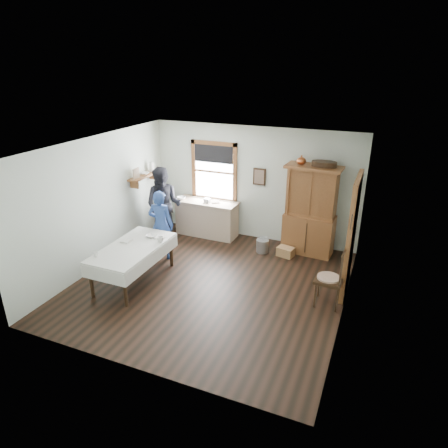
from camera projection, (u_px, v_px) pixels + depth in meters
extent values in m
cube|color=black|center=(210.00, 284.00, 7.79)|extent=(5.00, 5.00, 0.01)
cube|color=silver|center=(208.00, 147.00, 6.77)|extent=(5.00, 5.00, 0.01)
cube|color=beige|center=(253.00, 184.00, 9.41)|extent=(5.00, 0.01, 2.70)
cube|color=beige|center=(129.00, 287.00, 5.15)|extent=(5.00, 0.01, 2.70)
cube|color=beige|center=(99.00, 203.00, 8.17)|extent=(0.01, 5.00, 2.70)
cube|color=beige|center=(351.00, 243.00, 6.39)|extent=(0.01, 5.00, 2.70)
cube|color=white|center=(214.00, 172.00, 9.68)|extent=(1.00, 0.02, 1.30)
cube|color=brown|center=(214.00, 143.00, 9.39)|extent=(1.18, 0.06, 0.09)
cube|color=brown|center=(214.00, 199.00, 9.92)|extent=(1.18, 0.06, 0.09)
cube|color=brown|center=(194.00, 170.00, 9.85)|extent=(0.09, 0.06, 1.48)
cube|color=brown|center=(235.00, 174.00, 9.46)|extent=(0.09, 0.06, 1.48)
cube|color=black|center=(213.00, 154.00, 9.47)|extent=(0.98, 0.03, 0.42)
cube|color=#463C32|center=(353.00, 239.00, 7.24)|extent=(0.03, 0.90, 2.10)
cube|color=brown|center=(348.00, 250.00, 6.82)|extent=(0.08, 0.12, 2.10)
cube|color=brown|center=(354.00, 229.00, 7.69)|extent=(0.08, 0.12, 2.10)
cube|color=brown|center=(359.00, 180.00, 6.83)|extent=(0.08, 1.14, 0.12)
cube|color=brown|center=(144.00, 176.00, 9.33)|extent=(0.24, 1.00, 0.04)
cube|color=brown|center=(134.00, 184.00, 9.03)|extent=(0.22, 0.03, 0.18)
cube|color=brown|center=(153.00, 176.00, 9.71)|extent=(0.22, 0.03, 0.18)
cube|color=tan|center=(136.00, 174.00, 9.02)|extent=(0.03, 0.22, 0.24)
cylinder|color=white|center=(152.00, 167.00, 9.58)|extent=(0.12, 0.12, 0.22)
cube|color=black|center=(259.00, 177.00, 9.25)|extent=(0.30, 0.04, 0.40)
torus|color=black|center=(353.00, 215.00, 6.52)|extent=(0.01, 0.27, 0.27)
cube|color=tan|center=(207.00, 218.00, 9.86)|extent=(1.55, 0.61, 0.88)
cube|color=brown|center=(310.00, 211.00, 8.73)|extent=(1.21, 0.64, 2.01)
cube|color=silver|center=(134.00, 264.00, 7.80)|extent=(0.98, 1.86, 0.74)
cube|color=black|center=(329.00, 277.00, 6.97)|extent=(0.53, 0.53, 1.10)
cube|color=#919498|center=(262.00, 246.00, 9.06)|extent=(0.30, 0.30, 0.30)
cube|color=#B17E50|center=(286.00, 252.00, 8.89)|extent=(0.40, 0.32, 0.21)
imported|color=navy|center=(161.00, 227.00, 8.61)|extent=(0.56, 0.40, 1.43)
imported|color=black|center=(164.00, 208.00, 9.40)|extent=(0.92, 0.78, 1.67)
imported|color=white|center=(160.00, 239.00, 7.84)|extent=(0.15, 0.15, 0.10)
imported|color=white|center=(96.00, 254.00, 7.27)|extent=(0.11, 0.11, 0.09)
imported|color=white|center=(152.00, 236.00, 8.06)|extent=(0.24, 0.24, 0.06)
imported|color=#745D4D|center=(212.00, 202.00, 9.63)|extent=(0.23, 0.25, 0.02)
imported|color=white|center=(181.00, 198.00, 9.81)|extent=(0.23, 0.23, 0.07)
imported|color=white|center=(145.00, 173.00, 9.35)|extent=(0.22, 0.22, 0.05)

